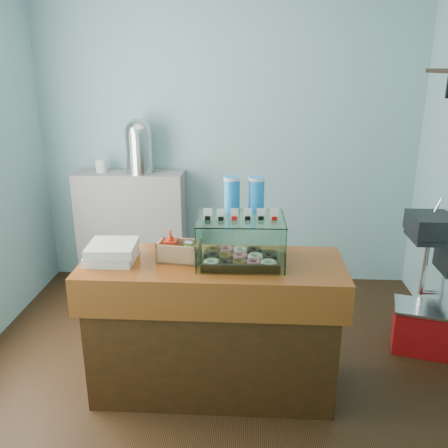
# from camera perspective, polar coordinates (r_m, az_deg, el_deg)

# --- Properties ---
(ground) EXTENTS (3.50, 3.50, 0.00)m
(ground) POSITION_cam_1_polar(r_m,az_deg,el_deg) (3.55, -0.95, -16.46)
(ground) COLOR black
(ground) RESTS_ON ground
(room_shell) EXTENTS (3.54, 3.04, 2.82)m
(room_shell) POSITION_cam_1_polar(r_m,az_deg,el_deg) (2.93, -0.60, 12.08)
(room_shell) COLOR #80B3BB
(room_shell) RESTS_ON ground
(counter) EXTENTS (1.60, 0.60, 0.90)m
(counter) POSITION_cam_1_polar(r_m,az_deg,el_deg) (3.09, -1.35, -12.18)
(counter) COLOR #46210D
(counter) RESTS_ON ground
(back_shelf) EXTENTS (1.00, 0.32, 1.10)m
(back_shelf) POSITION_cam_1_polar(r_m,az_deg,el_deg) (4.61, -10.98, -0.60)
(back_shelf) COLOR gray
(back_shelf) RESTS_ON ground
(display_case) EXTENTS (0.53, 0.39, 0.50)m
(display_case) POSITION_cam_1_polar(r_m,az_deg,el_deg) (2.85, 2.04, -1.37)
(display_case) COLOR black
(display_case) RESTS_ON counter
(condiment_crate) EXTENTS (0.27, 0.18, 0.19)m
(condiment_crate) POSITION_cam_1_polar(r_m,az_deg,el_deg) (2.90, -5.65, -3.12)
(condiment_crate) COLOR tan
(condiment_crate) RESTS_ON counter
(pastry_boxes) EXTENTS (0.30, 0.30, 0.11)m
(pastry_boxes) POSITION_cam_1_polar(r_m,az_deg,el_deg) (2.97, -13.31, -3.29)
(pastry_boxes) COLOR silver
(pastry_boxes) RESTS_ON counter
(coffee_urn) EXTENTS (0.27, 0.27, 0.49)m
(coffee_urn) POSITION_cam_1_polar(r_m,az_deg,el_deg) (4.37, -10.20, 9.35)
(coffee_urn) COLOR silver
(coffee_urn) RESTS_ON back_shelf
(red_cooler) EXTENTS (0.47, 0.40, 0.36)m
(red_cooler) POSITION_cam_1_polar(r_m,az_deg,el_deg) (3.90, 22.58, -11.44)
(red_cooler) COLOR #B50E10
(red_cooler) RESTS_ON ground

